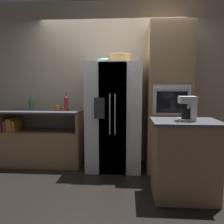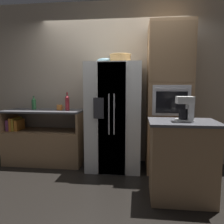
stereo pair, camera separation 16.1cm
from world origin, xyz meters
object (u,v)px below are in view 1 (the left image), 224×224
at_px(fruit_bowl, 105,61).
at_px(bottle_short, 31,104).
at_px(wicker_basket, 120,58).
at_px(refrigerator, 114,117).
at_px(bottle_tall, 66,103).
at_px(wall_oven, 167,99).
at_px(coffee_maker, 189,108).
at_px(mug, 58,108).

bearing_deg(fruit_bowl, bottle_short, 173.31).
xyz_separation_m(wicker_basket, bottle_short, (-1.56, 0.22, -0.74)).
relative_size(refrigerator, bottle_tall, 5.52).
relative_size(wicker_basket, bottle_tall, 1.09).
bearing_deg(refrigerator, fruit_bowl, 166.08).
xyz_separation_m(wall_oven, fruit_bowl, (-1.00, 0.01, 0.61)).
height_order(bottle_tall, coffee_maker, bottle_tall).
bearing_deg(mug, refrigerator, -6.28).
bearing_deg(fruit_bowl, mug, 175.17).
bearing_deg(bottle_tall, mug, 159.25).
bearing_deg(wicker_basket, bottle_tall, 174.96).
bearing_deg(mug, bottle_short, 170.40).
distance_m(fruit_bowl, coffee_maker, 1.60).
relative_size(bottle_tall, bottle_short, 1.32).
height_order(wall_oven, wicker_basket, wall_oven).
relative_size(wall_oven, bottle_short, 9.77).
bearing_deg(mug, fruit_bowl, -4.83).
distance_m(wicker_basket, bottle_short, 1.74).
height_order(bottle_tall, bottle_short, bottle_tall).
relative_size(wall_oven, coffee_maker, 8.00).
bearing_deg(wall_oven, fruit_bowl, 179.18).
bearing_deg(mug, coffee_maker, -28.92).
bearing_deg(bottle_tall, refrigerator, -3.28).
xyz_separation_m(wall_oven, mug, (-1.81, 0.08, -0.16)).
bearing_deg(wicker_basket, wall_oven, 4.24).
xyz_separation_m(refrigerator, wicker_basket, (0.10, -0.03, 0.93)).
distance_m(wicker_basket, mug, 1.33).
bearing_deg(mug, wicker_basket, -7.49).
bearing_deg(mug, bottle_tall, -20.75).
distance_m(wicker_basket, bottle_tall, 1.15).
height_order(refrigerator, bottle_tall, refrigerator).
height_order(wall_oven, mug, wall_oven).
height_order(refrigerator, wall_oven, wall_oven).
relative_size(wicker_basket, mug, 2.54).
bearing_deg(bottle_tall, fruit_bowl, -0.77).
height_order(refrigerator, coffee_maker, refrigerator).
distance_m(wicker_basket, fruit_bowl, 0.26).
height_order(fruit_bowl, mug, fruit_bowl).
height_order(mug, coffee_maker, coffee_maker).
bearing_deg(refrigerator, mug, 173.72).
xyz_separation_m(wall_oven, coffee_maker, (0.08, -0.96, -0.05)).
xyz_separation_m(wicker_basket, mug, (-1.05, 0.14, -0.80)).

